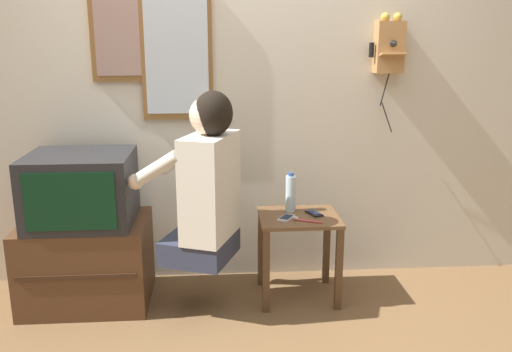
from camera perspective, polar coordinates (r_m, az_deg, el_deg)
wall_back at (r=3.48m, az=-2.41°, el=9.37°), size 6.80×0.05×2.55m
side_table at (r=3.34m, az=4.50°, el=-6.20°), size 0.48×0.41×0.53m
person at (r=3.05m, az=-5.27°, el=-0.76°), size 0.63×0.58×0.97m
tv_stand at (r=3.49m, az=-17.34°, el=-8.60°), size 0.74×0.55×0.52m
television at (r=3.32m, az=-17.92°, el=-1.28°), size 0.59×0.52×0.41m
wall_phone_antique at (r=3.55m, az=13.84°, el=13.15°), size 0.21×0.19×0.74m
framed_picture at (r=3.47m, az=-13.54°, el=14.03°), size 0.43×0.03×0.53m
wall_mirror at (r=3.43m, az=-8.34°, el=12.53°), size 0.44×0.04×0.80m
cell_phone_held at (r=3.24m, az=3.21°, el=-4.42°), size 0.12×0.14×0.01m
cell_phone_spare at (r=3.33m, az=6.13°, el=-3.92°), size 0.10×0.14×0.01m
water_bottle at (r=3.35m, az=3.67°, el=-1.81°), size 0.06×0.06×0.25m
toothbrush at (r=3.20m, az=5.26°, el=-4.68°), size 0.16×0.08×0.02m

